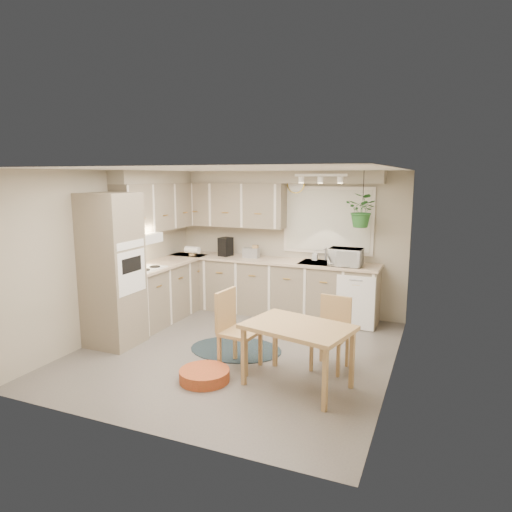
{
  "coord_description": "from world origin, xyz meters",
  "views": [
    {
      "loc": [
        2.47,
        -5.24,
        2.32
      ],
      "look_at": [
        0.06,
        0.55,
        1.21
      ],
      "focal_mm": 32.0,
      "sensor_mm": 36.0,
      "label": 1
    }
  ],
  "objects_px": {
    "braided_rug": "(236,349)",
    "microwave": "(346,255)",
    "pet_bed": "(204,375)",
    "chair_left": "(240,330)",
    "dining_table": "(297,356)",
    "chair_back": "(330,334)"
  },
  "relations": [
    {
      "from": "chair_left",
      "to": "microwave",
      "type": "xyz_separation_m",
      "value": [
        0.82,
        2.14,
        0.63
      ]
    },
    {
      "from": "pet_bed",
      "to": "microwave",
      "type": "bearing_deg",
      "value": 68.43
    },
    {
      "from": "dining_table",
      "to": "chair_back",
      "type": "height_order",
      "value": "chair_back"
    },
    {
      "from": "braided_rug",
      "to": "microwave",
      "type": "xyz_separation_m",
      "value": [
        1.12,
        1.64,
        1.1
      ]
    },
    {
      "from": "braided_rug",
      "to": "microwave",
      "type": "height_order",
      "value": "microwave"
    },
    {
      "from": "pet_bed",
      "to": "microwave",
      "type": "height_order",
      "value": "microwave"
    },
    {
      "from": "dining_table",
      "to": "chair_left",
      "type": "xyz_separation_m",
      "value": [
        -0.8,
        0.22,
        0.12
      ]
    },
    {
      "from": "chair_back",
      "to": "pet_bed",
      "type": "height_order",
      "value": "chair_back"
    },
    {
      "from": "dining_table",
      "to": "microwave",
      "type": "distance_m",
      "value": 2.48
    },
    {
      "from": "braided_rug",
      "to": "microwave",
      "type": "distance_m",
      "value": 2.27
    },
    {
      "from": "dining_table",
      "to": "braided_rug",
      "type": "bearing_deg",
      "value": 146.62
    },
    {
      "from": "chair_left",
      "to": "chair_back",
      "type": "bearing_deg",
      "value": 116.79
    },
    {
      "from": "braided_rug",
      "to": "pet_bed",
      "type": "bearing_deg",
      "value": -85.84
    },
    {
      "from": "pet_bed",
      "to": "microwave",
      "type": "distance_m",
      "value": 3.03
    },
    {
      "from": "microwave",
      "to": "chair_back",
      "type": "bearing_deg",
      "value": -82.95
    },
    {
      "from": "chair_left",
      "to": "braided_rug",
      "type": "bearing_deg",
      "value": -143.56
    },
    {
      "from": "dining_table",
      "to": "microwave",
      "type": "height_order",
      "value": "microwave"
    },
    {
      "from": "dining_table",
      "to": "microwave",
      "type": "bearing_deg",
      "value": 89.39
    },
    {
      "from": "chair_back",
      "to": "microwave",
      "type": "xyz_separation_m",
      "value": [
        -0.19,
        1.76,
        0.67
      ]
    },
    {
      "from": "braided_rug",
      "to": "chair_left",
      "type": "bearing_deg",
      "value": -59.56
    },
    {
      "from": "chair_back",
      "to": "pet_bed",
      "type": "xyz_separation_m",
      "value": [
        -1.24,
        -0.88,
        -0.37
      ]
    },
    {
      "from": "chair_left",
      "to": "pet_bed",
      "type": "relative_size",
      "value": 1.65
    }
  ]
}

